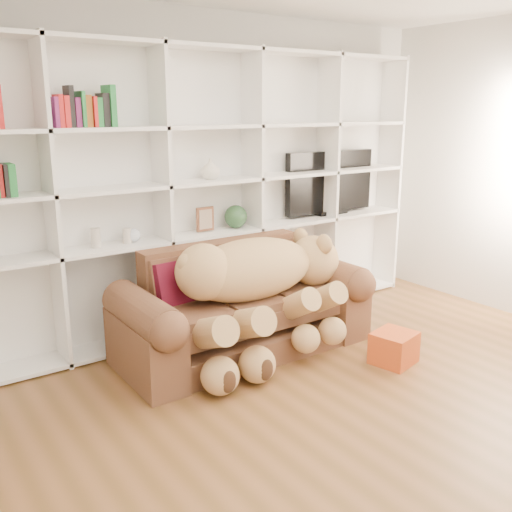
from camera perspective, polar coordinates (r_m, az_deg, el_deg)
floor at (r=3.61m, az=15.59°, el=-17.80°), size 5.00×5.00×0.00m
wall_back at (r=5.03m, az=-5.87°, el=8.25°), size 5.00×0.02×2.70m
bookshelf at (r=4.80m, az=-7.56°, el=7.37°), size 4.43×0.35×2.40m
sofa at (r=4.58m, az=-1.40°, el=-5.63°), size 2.01×0.87×0.84m
teddy_bear at (r=4.37m, az=0.24°, el=-2.68°), size 1.62×0.86×0.94m
throw_pillow at (r=4.36m, az=-7.98°, el=-2.81°), size 0.38×0.24×0.37m
gift_box at (r=4.54m, az=13.63°, el=-8.90°), size 0.36×0.35×0.24m
tv at (r=5.76m, az=7.37°, el=7.24°), size 1.06×0.18×0.62m
picture_frame at (r=4.89m, az=-5.12°, el=3.70°), size 0.17×0.03×0.21m
green_vase at (r=5.06m, az=-2.04°, el=3.96°), size 0.20×0.20×0.20m
figurine_tall at (r=4.51m, az=-15.73°, el=1.77°), size 0.08×0.08×0.15m
figurine_short at (r=4.60m, az=-12.77°, el=1.99°), size 0.08×0.08×0.12m
snow_globe at (r=4.62m, az=-12.12°, el=2.07°), size 0.11×0.11×0.11m
shelf_vase at (r=4.86m, az=-4.60°, el=8.67°), size 0.22×0.22×0.17m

